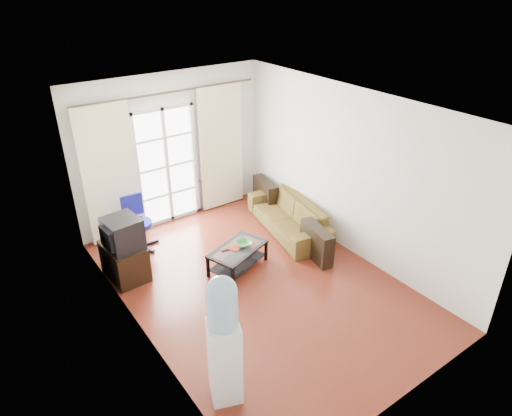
% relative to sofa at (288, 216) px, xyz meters
% --- Properties ---
extents(floor, '(5.20, 5.20, 0.00)m').
position_rel_sofa_xyz_m(floor, '(-1.38, -0.96, -0.28)').
color(floor, maroon).
rests_on(floor, ground).
extents(ceiling, '(5.20, 5.20, 0.00)m').
position_rel_sofa_xyz_m(ceiling, '(-1.38, -0.96, 2.42)').
color(ceiling, white).
rests_on(ceiling, wall_back).
extents(wall_back, '(3.60, 0.02, 2.70)m').
position_rel_sofa_xyz_m(wall_back, '(-1.38, 1.64, 1.07)').
color(wall_back, white).
rests_on(wall_back, floor).
extents(wall_front, '(3.60, 0.02, 2.70)m').
position_rel_sofa_xyz_m(wall_front, '(-1.38, -3.56, 1.07)').
color(wall_front, white).
rests_on(wall_front, floor).
extents(wall_left, '(0.02, 5.20, 2.70)m').
position_rel_sofa_xyz_m(wall_left, '(-3.18, -0.96, 1.07)').
color(wall_left, white).
rests_on(wall_left, floor).
extents(wall_right, '(0.02, 5.20, 2.70)m').
position_rel_sofa_xyz_m(wall_right, '(0.42, -0.96, 1.07)').
color(wall_right, white).
rests_on(wall_right, floor).
extents(french_door, '(1.16, 0.06, 2.15)m').
position_rel_sofa_xyz_m(french_door, '(-1.53, 1.58, 0.79)').
color(french_door, white).
rests_on(french_door, wall_back).
extents(curtain_rod, '(3.30, 0.04, 0.04)m').
position_rel_sofa_xyz_m(curtain_rod, '(-1.38, 1.54, 2.10)').
color(curtain_rod, '#4C3F2D').
rests_on(curtain_rod, wall_back).
extents(curtain_left, '(0.90, 0.07, 2.35)m').
position_rel_sofa_xyz_m(curtain_left, '(-2.58, 1.52, 0.92)').
color(curtain_left, '#F1F0C2').
rests_on(curtain_left, curtain_rod).
extents(curtain_right, '(0.90, 0.07, 2.35)m').
position_rel_sofa_xyz_m(curtain_right, '(-0.43, 1.52, 0.92)').
color(curtain_right, '#F1F0C2').
rests_on(curtain_right, curtain_rod).
extents(radiator, '(0.64, 0.12, 0.64)m').
position_rel_sofa_xyz_m(radiator, '(-0.58, 1.54, 0.05)').
color(radiator, gray).
rests_on(radiator, floor).
extents(sofa, '(2.24, 1.52, 0.57)m').
position_rel_sofa_xyz_m(sofa, '(0.00, 0.00, 0.00)').
color(sofa, olive).
rests_on(sofa, floor).
extents(coffee_table, '(1.06, 0.82, 0.38)m').
position_rel_sofa_xyz_m(coffee_table, '(-1.40, -0.47, -0.04)').
color(coffee_table, silver).
rests_on(coffee_table, floor).
extents(bowl, '(0.29, 0.29, 0.06)m').
position_rel_sofa_xyz_m(bowl, '(-1.28, -0.47, 0.13)').
color(bowl, '#2F8142').
rests_on(bowl, coffee_table).
extents(book, '(0.31, 0.32, 0.02)m').
position_rel_sofa_xyz_m(book, '(-1.52, -0.48, 0.11)').
color(book, '#943312').
rests_on(book, coffee_table).
extents(remote, '(0.15, 0.07, 0.02)m').
position_rel_sofa_xyz_m(remote, '(-1.59, -0.43, 0.11)').
color(remote, black).
rests_on(remote, coffee_table).
extents(tv_stand, '(0.55, 0.78, 0.55)m').
position_rel_sofa_xyz_m(tv_stand, '(-2.90, 0.37, -0.01)').
color(tv_stand, black).
rests_on(tv_stand, floor).
extents(crt_tv, '(0.56, 0.56, 0.47)m').
position_rel_sofa_xyz_m(crt_tv, '(-2.90, 0.31, 0.50)').
color(crt_tv, black).
rests_on(crt_tv, tv_stand).
extents(task_chair, '(0.63, 0.63, 0.91)m').
position_rel_sofa_xyz_m(task_chair, '(-2.39, 1.03, -0.01)').
color(task_chair, black).
rests_on(task_chair, floor).
extents(water_cooler, '(0.42, 0.42, 1.60)m').
position_rel_sofa_xyz_m(water_cooler, '(-2.84, -2.40, 0.56)').
color(water_cooler, white).
rests_on(water_cooler, floor).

